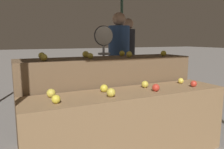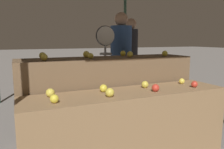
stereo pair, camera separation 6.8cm
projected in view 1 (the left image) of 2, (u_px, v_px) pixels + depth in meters
name	position (u px, v px, depth m)	size (l,w,h in m)	color
display_counter_front	(129.00, 125.00, 2.43)	(2.28, 0.55, 0.77)	olive
display_counter_back	(107.00, 98.00, 2.93)	(2.28, 0.55, 1.10)	brown
apple_front_0	(56.00, 99.00, 1.92)	(0.08, 0.08, 0.08)	gold
apple_front_1	(111.00, 93.00, 2.14)	(0.09, 0.09, 0.09)	gold
apple_front_2	(156.00, 88.00, 2.37)	(0.08, 0.08, 0.08)	red
apple_front_3	(194.00, 84.00, 2.60)	(0.08, 0.08, 0.08)	red
apple_front_4	(51.00, 93.00, 2.12)	(0.09, 0.09, 0.09)	gold
apple_front_5	(104.00, 88.00, 2.34)	(0.08, 0.08, 0.08)	gold
apple_front_6	(145.00, 84.00, 2.55)	(0.08, 0.08, 0.08)	gold
apple_front_7	(181.00, 81.00, 2.79)	(0.07, 0.07, 0.07)	yellow
apple_back_0	(44.00, 57.00, 2.40)	(0.08, 0.08, 0.08)	yellow
apple_back_1	(90.00, 56.00, 2.63)	(0.07, 0.07, 0.07)	gold
apple_back_2	(129.00, 54.00, 2.87)	(0.08, 0.08, 0.08)	gold
apple_back_3	(163.00, 53.00, 3.08)	(0.08, 0.08, 0.08)	gold
apple_back_4	(42.00, 56.00, 2.60)	(0.08, 0.08, 0.08)	gold
apple_back_5	(86.00, 54.00, 2.82)	(0.09, 0.09, 0.09)	yellow
apple_back_6	(122.00, 53.00, 3.07)	(0.08, 0.08, 0.08)	gold
produce_scale	(104.00, 51.00, 3.56)	(0.32, 0.20, 1.55)	#99999E
person_vendor_at_scale	(119.00, 55.00, 3.98)	(0.51, 0.51, 1.81)	#2D2D38
person_customer_left	(128.00, 52.00, 4.97)	(0.34, 0.34, 1.80)	#2D2D38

